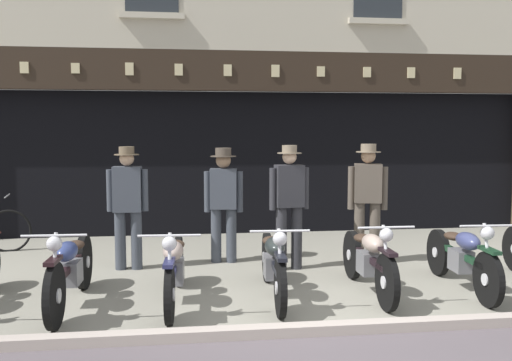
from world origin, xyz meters
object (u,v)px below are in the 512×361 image
(shopkeeper_center, at_px, (224,199))
(advert_board_near, at_px, (81,140))
(motorcycle_left, at_px, (70,268))
(salesman_right, at_px, (289,201))
(advert_board_far, at_px, (14,144))
(motorcycle_center_right, at_px, (369,259))
(assistant_far_right, at_px, (368,197))
(motorcycle_center_left, at_px, (174,267))
(motorcycle_center, at_px, (273,262))
(motorcycle_right, at_px, (462,256))
(salesman_left, at_px, (128,202))

(shopkeeper_center, xyz_separation_m, advert_board_near, (-2.37, 2.32, 0.80))
(motorcycle_left, height_order, advert_board_near, advert_board_near)
(salesman_right, distance_m, advert_board_far, 5.26)
(motorcycle_left, bearing_deg, motorcycle_center_right, -176.97)
(motorcycle_center_right, relative_size, assistant_far_right, 1.13)
(advert_board_far, bearing_deg, shopkeeper_center, -33.50)
(motorcycle_left, relative_size, motorcycle_center_left, 1.02)
(motorcycle_center, bearing_deg, advert_board_far, -43.34)
(motorcycle_left, relative_size, shopkeeper_center, 1.24)
(motorcycle_center_right, bearing_deg, motorcycle_right, -179.24)
(motorcycle_center_left, relative_size, salesman_left, 1.20)
(salesman_left, distance_m, salesman_right, 2.21)
(advert_board_near, distance_m, advert_board_far, 1.14)
(motorcycle_center_right, distance_m, salesman_right, 1.54)
(assistant_far_right, height_order, advert_board_far, advert_board_far)
(advert_board_near, bearing_deg, salesman_right, -41.47)
(motorcycle_center_left, distance_m, advert_board_near, 4.69)
(motorcycle_center, distance_m, motorcycle_center_right, 1.14)
(motorcycle_center_left, xyz_separation_m, assistant_far_right, (2.71, 1.50, 0.55))
(shopkeeper_center, bearing_deg, advert_board_near, -36.66)
(motorcycle_center_left, relative_size, motorcycle_center_right, 1.04)
(motorcycle_center_right, bearing_deg, salesman_right, -59.41)
(motorcycle_left, xyz_separation_m, advert_board_near, (-0.57, 4.18, 1.30))
(advert_board_far, bearing_deg, salesman_right, -33.15)
(motorcycle_left, height_order, motorcycle_center_right, motorcycle_left)
(motorcycle_center_left, height_order, motorcycle_right, motorcycle_right)
(motorcycle_left, height_order, motorcycle_center, motorcycle_left)
(motorcycle_center, bearing_deg, motorcycle_center_right, -176.11)
(motorcycle_center_left, bearing_deg, advert_board_far, -52.70)
(motorcycle_center, bearing_deg, motorcycle_right, -176.72)
(motorcycle_center_right, bearing_deg, advert_board_near, -45.13)
(salesman_left, bearing_deg, advert_board_near, -65.62)
(motorcycle_center_left, distance_m, motorcycle_center, 1.12)
(advert_board_near, relative_size, advert_board_far, 1.13)
(salesman_left, height_order, salesman_right, salesman_right)
(motorcycle_center_right, relative_size, salesman_left, 1.15)
(motorcycle_center, xyz_separation_m, advert_board_near, (-2.80, 4.13, 1.31))
(salesman_left, distance_m, advert_board_near, 2.87)
(motorcycle_left, xyz_separation_m, motorcycle_center_right, (3.37, 0.07, -0.01))
(motorcycle_center_right, height_order, advert_board_far, advert_board_far)
(motorcycle_center_right, bearing_deg, salesman_left, -26.94)
(shopkeeper_center, height_order, advert_board_far, advert_board_far)
(motorcycle_center_right, bearing_deg, motorcycle_center, 1.99)
(salesman_right, relative_size, advert_board_near, 1.66)
(shopkeeper_center, distance_m, salesman_right, 1.01)
(motorcycle_center, bearing_deg, motorcycle_center_left, 5.77)
(motorcycle_left, distance_m, advert_board_far, 4.68)
(motorcycle_center_left, distance_m, assistant_far_right, 3.15)
(motorcycle_center, distance_m, salesman_left, 2.42)
(assistant_far_right, relative_size, advert_board_far, 1.89)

